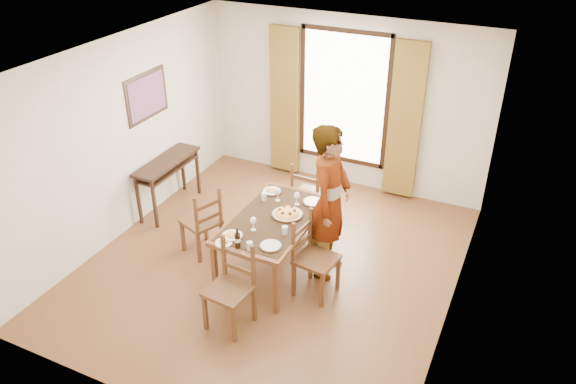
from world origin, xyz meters
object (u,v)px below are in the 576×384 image
at_px(console_table, 167,167).
at_px(dining_table, 273,222).
at_px(man, 330,202).
at_px(pasta_platter, 287,212).

xyz_separation_m(console_table, dining_table, (2.07, -0.67, 0.00)).
relative_size(dining_table, man, 0.81).
bearing_deg(man, pasta_platter, 104.20).
height_order(dining_table, pasta_platter, pasta_platter).
bearing_deg(pasta_platter, dining_table, -137.69).
xyz_separation_m(console_table, man, (2.71, -0.41, 0.31)).
height_order(console_table, dining_table, console_table).
xyz_separation_m(dining_table, pasta_platter, (0.13, 0.12, 0.12)).
bearing_deg(dining_table, man, 22.12).
bearing_deg(pasta_platter, console_table, 165.98).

